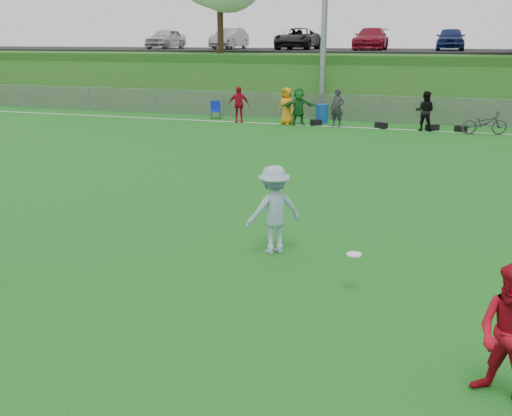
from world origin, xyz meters
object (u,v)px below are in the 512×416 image
at_px(player_blue, 274,210).
at_px(frisbee, 354,254).
at_px(player_red_center, 512,336).
at_px(bicycle, 484,123).
at_px(recycling_bin, 322,114).

bearing_deg(player_blue, frisbee, 101.92).
relative_size(player_red_center, bicycle, 0.88).
distance_m(player_red_center, player_blue, 5.22).
distance_m(recycling_bin, bicycle, 7.25).
bearing_deg(bicycle, player_blue, 148.98).
distance_m(player_blue, bicycle, 16.49).
bearing_deg(frisbee, player_blue, 141.92).
relative_size(frisbee, recycling_bin, 0.27).
bearing_deg(player_blue, bicycle, -146.41).
distance_m(frisbee, recycling_bin, 18.89).
bearing_deg(player_red_center, player_blue, 168.03).
bearing_deg(bicycle, recycling_bin, 65.12).
bearing_deg(player_blue, recycling_bin, -121.77).
relative_size(player_blue, recycling_bin, 1.90).
height_order(frisbee, recycling_bin, recycling_bin).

